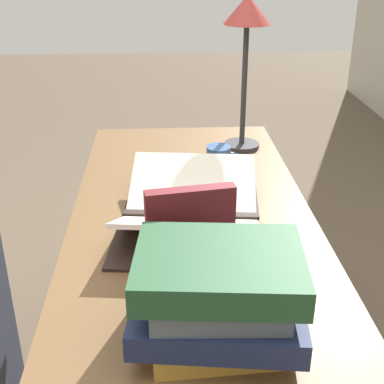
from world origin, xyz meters
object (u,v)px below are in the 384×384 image
(book_standing_upright, at_px, (190,238))
(coffee_mug, at_px, (219,162))
(book_stack_tall, at_px, (218,298))
(open_book, at_px, (190,210))
(reading_lamp, at_px, (247,29))

(book_standing_upright, height_order, coffee_mug, book_standing_upright)
(book_stack_tall, relative_size, book_standing_upright, 1.44)
(open_book, xyz_separation_m, book_standing_upright, (0.28, -0.02, 0.08))
(book_stack_tall, bearing_deg, open_book, -177.18)
(book_standing_upright, distance_m, coffee_mug, 0.56)
(open_book, distance_m, book_stack_tall, 0.47)
(book_stack_tall, distance_m, reading_lamp, 1.04)
(open_book, height_order, book_standing_upright, book_standing_upright)
(open_book, relative_size, coffee_mug, 5.15)
(coffee_mug, bearing_deg, book_standing_upright, -12.03)
(open_book, relative_size, book_standing_upright, 2.40)
(reading_lamp, distance_m, coffee_mug, 0.45)
(reading_lamp, bearing_deg, open_book, -21.90)
(book_standing_upright, bearing_deg, open_book, 167.61)
(coffee_mug, bearing_deg, reading_lamp, 157.12)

